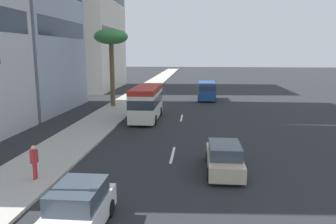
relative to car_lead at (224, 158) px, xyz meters
name	(u,v)px	position (x,y,z in m)	size (l,w,h in m)	color
ground_plane	(184,109)	(18.69, 2.90, -0.73)	(198.00, 198.00, 0.00)	#26282B
sidewalk_right	(120,107)	(18.69, 10.05, -0.66)	(162.00, 3.80, 0.15)	#B2ADA3
lane_stripe_mid	(173,155)	(2.52, 2.90, -0.73)	(3.20, 0.16, 0.01)	silver
lane_stripe_far	(182,118)	(13.80, 2.90, -0.73)	(3.20, 0.16, 0.01)	silver
car_lead	(224,158)	(0.00, 0.00, 0.00)	(4.44, 1.81, 1.54)	beige
van_second	(207,90)	(25.52, 0.24, 0.60)	(4.69, 2.23, 2.33)	#1E478C
car_third	(77,211)	(-6.38, 5.54, 0.05)	(4.13, 1.83, 1.66)	white
minibus_fourth	(147,102)	(12.76, 6.09, 0.95)	(7.01, 2.33, 3.06)	silver
pedestrian_near_lamp	(34,161)	(-2.26, 9.19, 0.35)	(0.38, 0.33, 1.69)	red
palm_tree	(111,39)	(19.21, 10.95, 6.79)	(3.70, 3.70, 8.50)	brown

